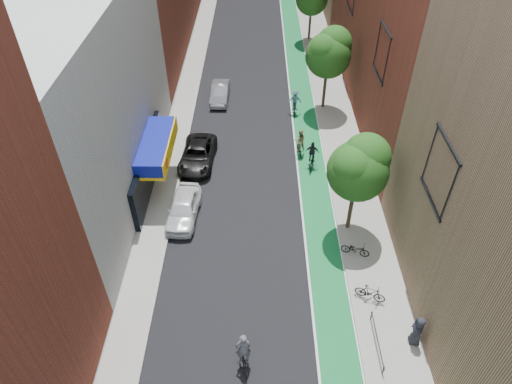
{
  "coord_description": "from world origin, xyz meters",
  "views": [
    {
      "loc": [
        0.21,
        -9.25,
        19.63
      ],
      "look_at": [
        0.12,
        11.57,
        1.5
      ],
      "focal_mm": 32.0,
      "sensor_mm": 36.0,
      "label": 1
    }
  ],
  "objects_px": {
    "cyclist_lane_near": "(300,144)",
    "pedestrian": "(417,331)",
    "parked_car_white": "(184,208)",
    "parked_car_black": "(198,155)",
    "cyclist_lane_far": "(295,103)",
    "cyclist_lead": "(243,355)",
    "cyclist_lane_mid": "(312,158)",
    "parked_car_silver": "(220,93)"
  },
  "relations": [
    {
      "from": "parked_car_white",
      "to": "parked_car_silver",
      "type": "distance_m",
      "value": 14.43
    },
    {
      "from": "parked_car_silver",
      "to": "pedestrian",
      "type": "relative_size",
      "value": 2.27
    },
    {
      "from": "pedestrian",
      "to": "parked_car_silver",
      "type": "bearing_deg",
      "value": -150.18
    },
    {
      "from": "cyclist_lane_mid",
      "to": "cyclist_lane_far",
      "type": "distance_m",
      "value": 7.19
    },
    {
      "from": "cyclist_lane_mid",
      "to": "pedestrian",
      "type": "relative_size",
      "value": 1.12
    },
    {
      "from": "parked_car_black",
      "to": "pedestrian",
      "type": "xyz_separation_m",
      "value": [
        11.59,
        -14.06,
        0.36
      ]
    },
    {
      "from": "cyclist_lane_near",
      "to": "cyclist_lead",
      "type": "bearing_deg",
      "value": 67.98
    },
    {
      "from": "parked_car_black",
      "to": "cyclist_lead",
      "type": "distance_m",
      "value": 15.59
    },
    {
      "from": "cyclist_lane_near",
      "to": "cyclist_lane_mid",
      "type": "distance_m",
      "value": 1.6
    },
    {
      "from": "parked_car_white",
      "to": "pedestrian",
      "type": "relative_size",
      "value": 2.41
    },
    {
      "from": "parked_car_black",
      "to": "cyclist_lane_far",
      "type": "bearing_deg",
      "value": 47.04
    },
    {
      "from": "cyclist_lane_mid",
      "to": "pedestrian",
      "type": "height_order",
      "value": "cyclist_lane_mid"
    },
    {
      "from": "parked_car_black",
      "to": "pedestrian",
      "type": "height_order",
      "value": "pedestrian"
    },
    {
      "from": "cyclist_lead",
      "to": "cyclist_lane_near",
      "type": "xyz_separation_m",
      "value": [
        3.6,
        16.21,
        0.1
      ]
    },
    {
      "from": "parked_car_white",
      "to": "cyclist_lane_mid",
      "type": "xyz_separation_m",
      "value": [
        8.26,
        5.17,
        -0.02
      ]
    },
    {
      "from": "parked_car_black",
      "to": "cyclist_lead",
      "type": "xyz_separation_m",
      "value": [
        3.59,
        -15.17,
        0.13
      ]
    },
    {
      "from": "parked_car_black",
      "to": "cyclist_lead",
      "type": "bearing_deg",
      "value": -73.0
    },
    {
      "from": "cyclist_lane_mid",
      "to": "pedestrian",
      "type": "bearing_deg",
      "value": 117.21
    },
    {
      "from": "parked_car_white",
      "to": "cyclist_lead",
      "type": "relative_size",
      "value": 1.9
    },
    {
      "from": "pedestrian",
      "to": "cyclist_lane_mid",
      "type": "bearing_deg",
      "value": -160.2
    },
    {
      "from": "parked_car_silver",
      "to": "cyclist_lane_mid",
      "type": "xyz_separation_m",
      "value": [
        6.98,
        -9.2,
        0.04
      ]
    },
    {
      "from": "parked_car_black",
      "to": "parked_car_white",
      "type": "bearing_deg",
      "value": -89.34
    },
    {
      "from": "parked_car_white",
      "to": "cyclist_lane_mid",
      "type": "distance_m",
      "value": 9.74
    },
    {
      "from": "parked_car_black",
      "to": "cyclist_lane_mid",
      "type": "relative_size",
      "value": 2.44
    },
    {
      "from": "parked_car_silver",
      "to": "cyclist_lane_mid",
      "type": "bearing_deg",
      "value": -51.25
    },
    {
      "from": "cyclist_lane_near",
      "to": "cyclist_lane_far",
      "type": "distance_m",
      "value": 5.75
    },
    {
      "from": "parked_car_silver",
      "to": "cyclist_lane_near",
      "type": "height_order",
      "value": "cyclist_lane_near"
    },
    {
      "from": "parked_car_black",
      "to": "parked_car_silver",
      "type": "relative_size",
      "value": 1.2
    },
    {
      "from": "cyclist_lane_far",
      "to": "pedestrian",
      "type": "xyz_separation_m",
      "value": [
        4.4,
        -20.85,
        0.17
      ]
    },
    {
      "from": "cyclist_lane_near",
      "to": "pedestrian",
      "type": "relative_size",
      "value": 1.15
    },
    {
      "from": "cyclist_lane_near",
      "to": "pedestrian",
      "type": "bearing_deg",
      "value": 96.74
    },
    {
      "from": "parked_car_silver",
      "to": "pedestrian",
      "type": "xyz_separation_m",
      "value": [
        10.6,
        -22.91,
        0.37
      ]
    },
    {
      "from": "cyclist_lead",
      "to": "cyclist_lane_far",
      "type": "relative_size",
      "value": 1.13
    },
    {
      "from": "parked_car_silver",
      "to": "cyclist_lane_far",
      "type": "relative_size",
      "value": 2.02
    },
    {
      "from": "parked_car_white",
      "to": "cyclist_lane_far",
      "type": "height_order",
      "value": "cyclist_lane_far"
    },
    {
      "from": "parked_car_white",
      "to": "cyclist_lane_far",
      "type": "relative_size",
      "value": 2.14
    },
    {
      "from": "parked_car_silver",
      "to": "cyclist_lane_far",
      "type": "height_order",
      "value": "cyclist_lane_far"
    },
    {
      "from": "cyclist_lead",
      "to": "cyclist_lane_mid",
      "type": "relative_size",
      "value": 1.13
    },
    {
      "from": "parked_car_white",
      "to": "parked_car_black",
      "type": "relative_size",
      "value": 0.88
    },
    {
      "from": "parked_car_black",
      "to": "parked_car_silver",
      "type": "bearing_deg",
      "value": 87.29
    },
    {
      "from": "cyclist_lane_far",
      "to": "cyclist_lane_near",
      "type": "bearing_deg",
      "value": 93.87
    },
    {
      "from": "cyclist_lane_far",
      "to": "cyclist_lead",
      "type": "bearing_deg",
      "value": 84.57
    }
  ]
}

